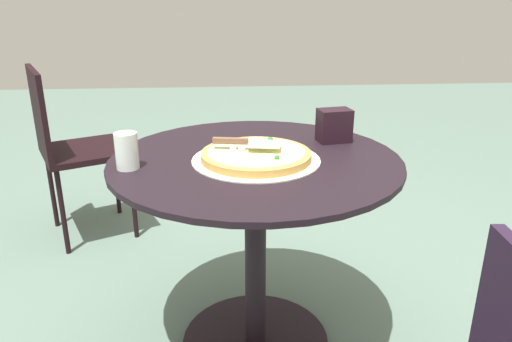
# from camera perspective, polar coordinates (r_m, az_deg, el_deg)

# --- Properties ---
(ground_plane) EXTENTS (10.00, 10.00, 0.00)m
(ground_plane) POSITION_cam_1_polar(r_m,az_deg,el_deg) (1.87, -0.06, -19.36)
(ground_plane) COLOR slate
(patio_table) EXTENTS (0.91, 0.91, 0.71)m
(patio_table) POSITION_cam_1_polar(r_m,az_deg,el_deg) (1.60, -0.07, -5.37)
(patio_table) COLOR black
(patio_table) RESTS_ON ground
(pizza_on_tray) EXTENTS (0.40, 0.40, 0.05)m
(pizza_on_tray) POSITION_cam_1_polar(r_m,az_deg,el_deg) (1.49, -0.00, 1.79)
(pizza_on_tray) COLOR silver
(pizza_on_tray) RESTS_ON patio_table
(pizza_server) EXTENTS (0.22, 0.10, 0.02)m
(pizza_server) POSITION_cam_1_polar(r_m,az_deg,el_deg) (1.49, -1.12, 3.38)
(pizza_server) COLOR silver
(pizza_server) RESTS_ON pizza_on_tray
(drinking_cup) EXTENTS (0.07, 0.07, 0.11)m
(drinking_cup) POSITION_cam_1_polar(r_m,az_deg,el_deg) (1.46, -14.93, 2.30)
(drinking_cup) COLOR white
(drinking_cup) RESTS_ON patio_table
(napkin_dispenser) EXTENTS (0.12, 0.09, 0.11)m
(napkin_dispenser) POSITION_cam_1_polar(r_m,az_deg,el_deg) (1.69, 9.16, 5.30)
(napkin_dispenser) COLOR black
(napkin_dispenser) RESTS_ON patio_table
(patio_chair_corner) EXTENTS (0.53, 0.53, 0.87)m
(patio_chair_corner) POSITION_cam_1_polar(r_m,az_deg,el_deg) (2.54, -21.12, 3.32)
(patio_chair_corner) COLOR black
(patio_chair_corner) RESTS_ON ground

